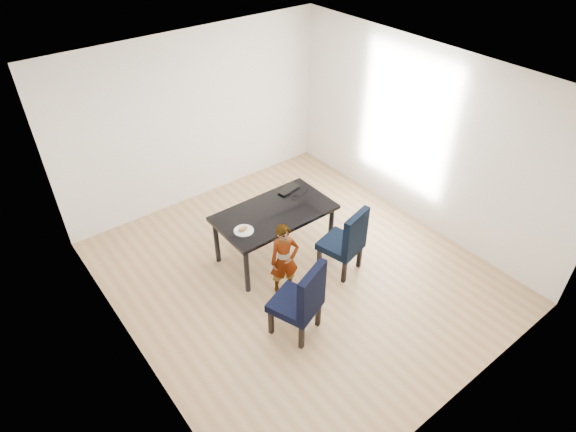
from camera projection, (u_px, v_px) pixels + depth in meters
floor at (297, 273)px, 6.61m from camera, size 4.50×5.00×0.01m
ceiling at (300, 82)px, 4.99m from camera, size 4.50×5.00×0.01m
wall_back at (196, 119)px, 7.38m from camera, size 4.50×0.01×2.70m
wall_front at (477, 316)px, 4.22m from camera, size 4.50×0.01×2.70m
wall_left at (118, 270)px, 4.69m from camera, size 0.01×5.00×2.70m
wall_right at (420, 137)px, 6.91m from camera, size 0.01×5.00×2.70m
dining_table at (275, 233)px, 6.70m from camera, size 1.60×0.90×0.75m
chair_left at (295, 298)px, 5.51m from camera, size 0.65×0.66×1.04m
chair_right at (341, 240)px, 6.38m from camera, size 0.59×0.61×1.01m
child at (284, 260)px, 6.04m from camera, size 0.44×0.37×1.04m
plate at (244, 231)px, 6.13m from camera, size 0.26×0.26×0.01m
sandwich at (243, 229)px, 6.10m from camera, size 0.15×0.11×0.06m
laptop at (286, 188)px, 6.91m from camera, size 0.39×0.29×0.03m
cable_tangle at (296, 198)px, 6.73m from camera, size 0.15×0.15×0.01m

